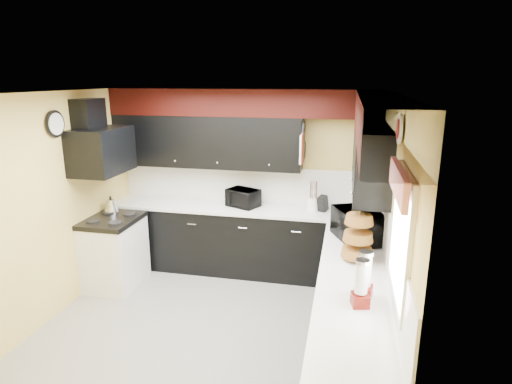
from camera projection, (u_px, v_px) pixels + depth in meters
ground at (208, 329)px, 4.64m from camera, size 3.60×3.60×0.00m
wall_back at (246, 180)px, 6.01m from camera, size 3.60×0.06×2.50m
wall_right at (390, 233)px, 3.95m from camera, size 0.06×3.60×2.50m
wall_left at (48, 209)px, 4.68m from camera, size 0.06×3.60×2.50m
ceiling at (200, 93)px, 3.99m from camera, size 3.60×3.60×0.06m
cab_back at (241, 241)px, 5.94m from camera, size 3.60×0.60×0.90m
cab_right at (351, 324)px, 3.93m from camera, size 0.60×3.00×0.90m
counter_back at (241, 208)px, 5.81m from camera, size 3.62×0.64×0.04m
counter_right at (354, 277)px, 3.81m from camera, size 0.64×3.02×0.04m
splash_back at (246, 184)px, 6.02m from camera, size 3.60×0.02×0.50m
splash_right at (388, 239)px, 3.96m from camera, size 0.02×3.60×0.50m
upper_back at (207, 141)px, 5.81m from camera, size 2.60×0.35×0.70m
upper_right at (370, 157)px, 4.69m from camera, size 0.35×1.80×0.70m
soffit_back at (242, 103)px, 5.56m from camera, size 3.60×0.36×0.35m
soffit_right at (379, 117)px, 3.53m from camera, size 0.36×3.24×0.35m
stove at (115, 254)px, 5.54m from camera, size 0.60×0.75×0.86m
cooktop at (112, 220)px, 5.42m from camera, size 0.62×0.77×0.06m
hood at (102, 151)px, 5.20m from camera, size 0.50×0.78×0.55m
hood_duct at (89, 116)px, 5.12m from camera, size 0.24×0.40×0.40m
window at (402, 237)px, 3.02m from camera, size 0.03×0.86×0.96m
valance at (398, 182)px, 2.93m from camera, size 0.04×0.88×0.20m
pan_top at (304, 130)px, 5.41m from camera, size 0.03×0.22×0.40m
pan_mid at (302, 151)px, 5.36m from camera, size 0.03×0.28×0.46m
pan_low at (304, 150)px, 5.61m from camera, size 0.03×0.24×0.42m
cut_board at (302, 149)px, 5.23m from camera, size 0.03×0.26×0.35m
baskets at (358, 236)px, 4.07m from camera, size 0.27×0.27×0.50m
clock at (55, 124)px, 4.68m from camera, size 0.03×0.30×0.30m
deco_plate at (400, 129)px, 3.36m from camera, size 0.03×0.24×0.24m
toaster_oven at (243, 198)px, 5.81m from camera, size 0.52×0.48×0.24m
microwave at (359, 226)px, 4.59m from camera, size 0.62×0.71×0.33m
utensil_crock at (313, 204)px, 5.64m from camera, size 0.19×0.19×0.17m
knife_block at (323, 204)px, 5.58m from camera, size 0.14×0.16×0.21m
kettle at (111, 206)px, 5.65m from camera, size 0.23×0.23×0.16m
dispenser_a at (364, 277)px, 3.38m from camera, size 0.16×0.16×0.36m
dispenser_b at (361, 285)px, 3.25m from camera, size 0.15×0.15×0.34m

